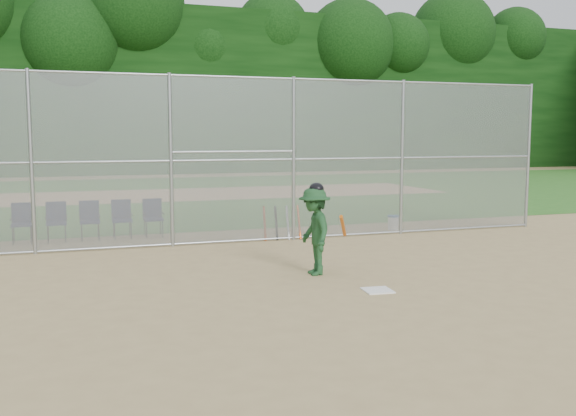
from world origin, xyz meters
name	(u,v)px	position (x,y,z in m)	size (l,w,h in m)	color
ground	(335,288)	(0.00, 0.00, 0.00)	(100.00, 100.00, 0.00)	tan
grass_strip	(173,195)	(0.00, 18.00, 0.01)	(100.00, 100.00, 0.00)	#2B641E
dirt_patch_far	(173,195)	(0.00, 18.00, 0.01)	(24.00, 24.00, 0.00)	tan
backstop_fence	(254,157)	(0.00, 5.00, 2.07)	(16.09, 0.09, 4.00)	gray
treeline	(163,71)	(0.00, 20.00, 5.50)	(81.00, 60.00, 11.00)	black
home_plate	(378,290)	(0.58, -0.45, 0.01)	(0.46, 0.46, 0.02)	white
batter_at_plate	(315,230)	(0.04, 1.10, 0.83)	(0.95, 1.29, 1.72)	#1C4622
water_cooler	(393,222)	(4.15, 5.68, 0.20)	(0.32, 0.32, 0.40)	white
spare_bats	(282,223)	(0.73, 5.10, 0.42)	(0.96, 0.30, 0.85)	#D84C14
chair_1	(22,223)	(-5.35, 6.60, 0.48)	(0.54, 0.52, 0.96)	#10183E
chair_2	(56,222)	(-4.57, 6.60, 0.48)	(0.54, 0.52, 0.96)	#10183E
chair_3	(90,221)	(-3.79, 6.60, 0.48)	(0.54, 0.52, 0.96)	#10183E
chair_4	(122,219)	(-3.01, 6.60, 0.48)	(0.54, 0.52, 0.96)	#10183E
chair_5	(153,218)	(-2.24, 6.60, 0.48)	(0.54, 0.52, 0.96)	#10183E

